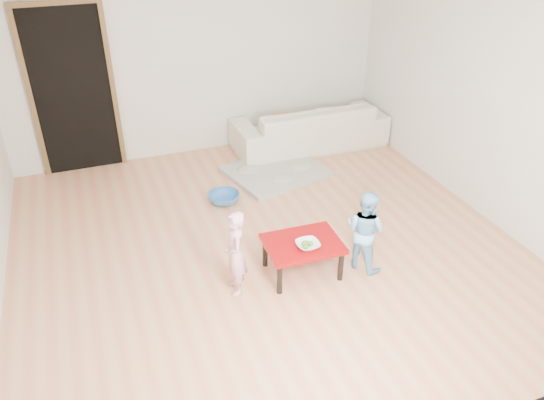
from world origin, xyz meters
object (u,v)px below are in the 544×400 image
sofa (309,126)px  child_pink (235,254)px  bowl (308,245)px  basin (224,198)px  child_blue (365,230)px  red_table (302,257)px

sofa → child_pink: 3.24m
bowl → child_pink: child_pink is taller
basin → child_blue: bearing=-60.5°
red_table → basin: 1.57m
sofa → basin: sofa is taller
bowl → basin: bowl is taller
child_blue → basin: size_ratio=2.24×
red_table → bowl: bearing=-84.2°
red_table → child_blue: 0.64m
red_table → bowl: (0.01, -0.09, 0.20)m
sofa → bowl: bearing=65.4°
red_table → bowl: bowl is taller
red_table → child_pink: bearing=-177.7°
red_table → child_pink: 0.71m
child_pink → basin: (0.33, 1.55, -0.36)m
basin → red_table: bearing=-77.6°
red_table → child_blue: bearing=-10.4°
red_table → child_blue: (0.59, -0.11, 0.24)m
sofa → child_blue: bearing=76.5°
sofa → basin: size_ratio=5.79×
sofa → child_blue: size_ratio=2.58×
bowl → basin: bearing=102.0°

